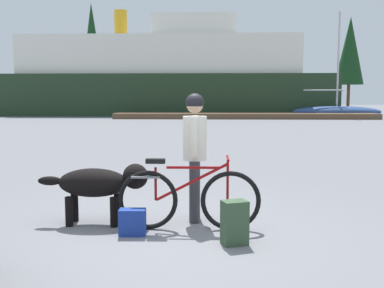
% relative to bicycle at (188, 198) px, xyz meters
% --- Properties ---
extents(ground_plane, '(160.00, 160.00, 0.00)m').
position_rel_bicycle_xyz_m(ground_plane, '(-0.27, -0.19, -0.41)').
color(ground_plane, slate).
extents(bicycle, '(1.80, 0.44, 0.93)m').
position_rel_bicycle_xyz_m(bicycle, '(0.00, 0.00, 0.00)').
color(bicycle, black).
rests_on(bicycle, ground_plane).
extents(person_cyclist, '(0.32, 0.53, 1.72)m').
position_rel_bicycle_xyz_m(person_cyclist, '(0.07, 0.45, 0.63)').
color(person_cyclist, '#333338').
rests_on(person_cyclist, ground_plane).
extents(dog, '(1.46, 0.44, 0.81)m').
position_rel_bicycle_xyz_m(dog, '(-1.18, 0.22, 0.14)').
color(dog, black).
rests_on(dog, ground_plane).
extents(backpack, '(0.33, 0.29, 0.51)m').
position_rel_bicycle_xyz_m(backpack, '(0.56, -0.54, -0.15)').
color(backpack, '#334C33').
rests_on(backpack, ground_plane).
extents(handbag_pannier, '(0.33, 0.19, 0.32)m').
position_rel_bicycle_xyz_m(handbag_pannier, '(-0.67, -0.25, -0.24)').
color(handbag_pannier, navy).
rests_on(handbag_pannier, ground_plane).
extents(dock_pier, '(19.12, 2.95, 0.40)m').
position_rel_bicycle_xyz_m(dock_pier, '(2.71, 28.43, -0.21)').
color(dock_pier, brown).
rests_on(dock_pier, ground_plane).
extents(ferry_boat, '(29.18, 7.94, 9.04)m').
position_rel_bicycle_xyz_m(ferry_boat, '(-4.03, 34.70, 2.80)').
color(ferry_boat, '#1E331E').
rests_on(ferry_boat, ground_plane).
extents(sailboat_moored, '(6.75, 1.89, 7.94)m').
position_rel_bicycle_xyz_m(sailboat_moored, '(9.81, 29.69, 0.10)').
color(sailboat_moored, navy).
rests_on(sailboat_moored, ground_plane).
extents(pine_tree_far_left, '(2.84, 2.84, 12.74)m').
position_rel_bicycle_xyz_m(pine_tree_far_left, '(-14.15, 49.74, 7.32)').
color(pine_tree_far_left, '#4C331E').
rests_on(pine_tree_far_left, ground_plane).
extents(pine_tree_center, '(4.11, 4.11, 11.55)m').
position_rel_bicycle_xyz_m(pine_tree_center, '(-1.05, 52.03, 6.94)').
color(pine_tree_center, '#4C331E').
rests_on(pine_tree_center, ground_plane).
extents(pine_tree_far_right, '(3.40, 3.40, 11.04)m').
position_rel_bicycle_xyz_m(pine_tree_far_right, '(16.81, 50.70, 6.60)').
color(pine_tree_far_right, '#4C331E').
rests_on(pine_tree_far_right, ground_plane).
extents(pine_tree_mid_back, '(4.22, 4.22, 11.45)m').
position_rel_bicycle_xyz_m(pine_tree_mid_back, '(-1.47, 58.02, 6.38)').
color(pine_tree_mid_back, '#4C331E').
rests_on(pine_tree_mid_back, ground_plane).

